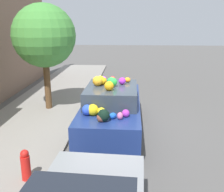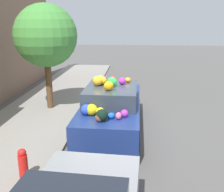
# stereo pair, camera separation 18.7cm
# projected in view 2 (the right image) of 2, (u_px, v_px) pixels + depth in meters

# --- Properties ---
(ground_plane) EXTENTS (60.00, 60.00, 0.00)m
(ground_plane) POSITION_uv_depth(u_px,v_px,m) (109.00, 130.00, 8.47)
(ground_plane) COLOR #565451
(sidewalk_curb) EXTENTS (24.00, 3.20, 0.10)m
(sidewalk_curb) POSITION_uv_depth(u_px,v_px,m) (28.00, 126.00, 8.68)
(sidewalk_curb) COLOR gray
(sidewalk_curb) RESTS_ON ground
(street_tree) EXTENTS (2.31, 2.31, 3.92)m
(street_tree) POSITION_uv_depth(u_px,v_px,m) (46.00, 36.00, 9.58)
(street_tree) COLOR brown
(street_tree) RESTS_ON sidewalk_curb
(fire_hydrant) EXTENTS (0.20, 0.20, 0.70)m
(fire_hydrant) POSITION_uv_depth(u_px,v_px,m) (23.00, 164.00, 5.62)
(fire_hydrant) COLOR red
(fire_hydrant) RESTS_ON sidewalk_curb
(art_car) EXTENTS (4.49, 1.81, 1.80)m
(art_car) POSITION_uv_depth(u_px,v_px,m) (112.00, 107.00, 8.19)
(art_car) COLOR navy
(art_car) RESTS_ON ground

